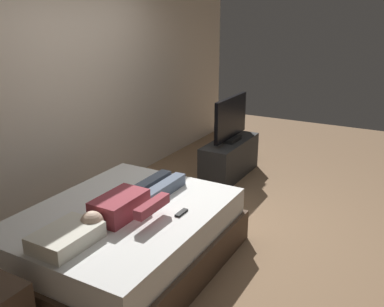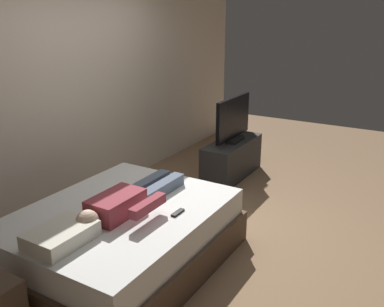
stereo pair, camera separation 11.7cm
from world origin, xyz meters
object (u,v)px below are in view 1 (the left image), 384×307
object	(u,v)px
pillow	(66,237)
bed	(124,238)
remote	(181,213)
person	(131,201)
tv_stand	(230,158)
tv	(231,120)

from	to	relation	value
pillow	bed	bearing A→B (deg)	-0.00
pillow	remote	xyz separation A→B (m)	(0.83, -0.47, -0.05)
pillow	person	size ratio (longest dim) A/B	0.38
tv_stand	tv	size ratio (longest dim) A/B	1.25
person	tv	distance (m)	2.39
pillow	remote	distance (m)	0.95
tv_stand	pillow	bearing A→B (deg)	-178.28
pillow	remote	world-z (taller)	pillow
pillow	remote	size ratio (longest dim) A/B	3.20
remote	tv	size ratio (longest dim) A/B	0.17
tv_stand	bed	bearing A→B (deg)	-177.82
tv_stand	person	bearing A→B (deg)	-176.15
remote	tv_stand	bearing A→B (deg)	14.21
bed	pillow	size ratio (longest dim) A/B	4.03
remote	pillow	bearing A→B (deg)	150.21
person	remote	size ratio (longest dim) A/B	8.40
tv	tv_stand	bearing A→B (deg)	0.00
person	tv	bearing A→B (deg)	3.85
pillow	tv	distance (m)	3.06
bed	tv	world-z (taller)	tv
pillow	person	distance (m)	0.68
bed	pillow	xyz separation A→B (m)	(-0.65, 0.00, 0.34)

